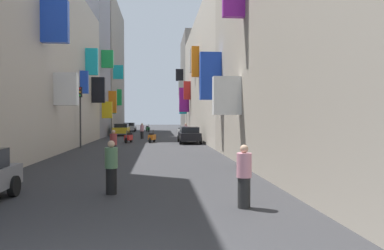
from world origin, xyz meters
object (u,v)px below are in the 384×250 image
(scooter_green, at_px, (148,129))
(scooter_orange, at_px, (152,137))
(scooter_red, at_px, (129,138))
(pedestrian_far_away, at_px, (186,131))
(pedestrian_near_left, at_px, (113,145))
(pedestrian_near_right, at_px, (111,168))
(traffic_light_near_corner, at_px, (80,107))
(parked_car_black, at_px, (189,134))
(scooter_white, at_px, (180,131))
(pedestrian_mid_street, at_px, (244,177))
(parked_car_yellow, at_px, (121,129))
(parked_car_silver, at_px, (129,127))
(pedestrian_crossing, at_px, (142,131))

(scooter_green, distance_m, scooter_orange, 23.61)
(scooter_red, bearing_deg, pedestrian_far_away, 51.50)
(scooter_orange, bearing_deg, pedestrian_near_left, -98.30)
(pedestrian_near_right, distance_m, traffic_light_near_corner, 16.85)
(parked_car_black, bearing_deg, scooter_white, 89.42)
(pedestrian_mid_street, bearing_deg, pedestrian_far_away, 88.50)
(parked_car_yellow, xyz_separation_m, pedestrian_mid_street, (6.77, -35.95, 0.03))
(pedestrian_near_right, height_order, pedestrian_mid_street, same)
(scooter_green, relative_size, scooter_white, 1.02)
(scooter_green, xyz_separation_m, pedestrian_near_right, (0.33, -44.98, 0.33))
(parked_car_silver, height_order, pedestrian_near_left, pedestrian_near_left)
(scooter_orange, distance_m, traffic_light_near_corner, 7.80)
(parked_car_silver, xyz_separation_m, scooter_red, (1.97, -24.57, -0.27))
(parked_car_yellow, height_order, scooter_orange, parked_car_yellow)
(parked_car_silver, relative_size, pedestrian_mid_street, 2.62)
(parked_car_yellow, height_order, pedestrian_near_left, pedestrian_near_left)
(parked_car_yellow, xyz_separation_m, pedestrian_crossing, (2.87, -7.29, 0.04))
(parked_car_yellow, xyz_separation_m, pedestrian_near_right, (3.22, -34.01, 0.03))
(parked_car_silver, xyz_separation_m, scooter_orange, (4.02, -24.35, -0.27))
(parked_car_black, relative_size, pedestrian_far_away, 2.69)
(parked_car_yellow, distance_m, scooter_red, 12.98)
(parked_car_black, relative_size, scooter_white, 2.31)
(parked_car_black, relative_size, scooter_green, 2.28)
(parked_car_black, height_order, pedestrian_near_left, pedestrian_near_left)
(pedestrian_mid_street, bearing_deg, pedestrian_near_left, 113.03)
(scooter_red, relative_size, traffic_light_near_corner, 0.39)
(pedestrian_near_right, bearing_deg, pedestrian_mid_street, -28.71)
(scooter_red, xyz_separation_m, pedestrian_crossing, (0.92, 5.54, 0.34))
(parked_car_silver, distance_m, pedestrian_mid_street, 48.17)
(pedestrian_crossing, distance_m, pedestrian_near_right, 26.72)
(scooter_green, bearing_deg, pedestrian_mid_street, -85.28)
(parked_car_black, height_order, pedestrian_mid_street, pedestrian_mid_street)
(parked_car_yellow, bearing_deg, pedestrian_near_left, -85.06)
(scooter_red, height_order, pedestrian_near_right, pedestrian_near_right)
(parked_car_black, height_order, parked_car_yellow, parked_car_yellow)
(scooter_red, xyz_separation_m, pedestrian_near_right, (1.27, -21.18, 0.33))
(scooter_red, bearing_deg, scooter_white, 69.86)
(pedestrian_near_right, bearing_deg, parked_car_silver, 94.05)
(pedestrian_mid_street, xyz_separation_m, pedestrian_far_away, (0.79, 30.17, -0.01))
(scooter_green, bearing_deg, pedestrian_far_away, -74.45)
(scooter_white, height_order, pedestrian_far_away, pedestrian_far_away)
(traffic_light_near_corner, bearing_deg, scooter_green, 82.07)
(pedestrian_crossing, bearing_deg, pedestrian_near_left, -92.24)
(parked_car_black, height_order, pedestrian_crossing, pedestrian_crossing)
(parked_car_black, bearing_deg, parked_car_yellow, 117.73)
(parked_car_silver, distance_m, scooter_red, 24.65)
(scooter_green, bearing_deg, scooter_orange, -87.31)
(parked_car_black, xyz_separation_m, scooter_orange, (-3.25, 1.19, -0.29))
(pedestrian_near_left, xyz_separation_m, pedestrian_far_away, (5.38, 19.36, -0.00))
(parked_car_yellow, xyz_separation_m, traffic_light_near_corner, (-1.13, -17.89, 2.28))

